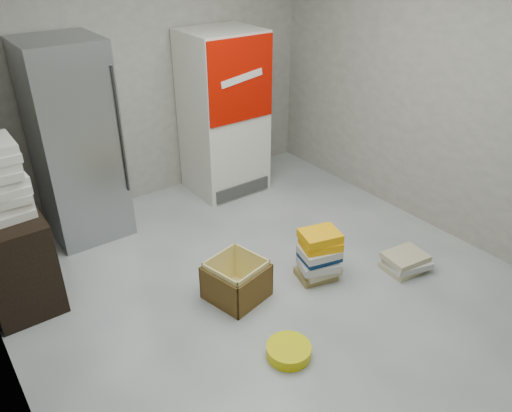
{
  "coord_description": "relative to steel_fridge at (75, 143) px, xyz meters",
  "views": [
    {
      "loc": [
        -2.09,
        -2.38,
        2.72
      ],
      "look_at": [
        0.15,
        0.7,
        0.57
      ],
      "focal_mm": 35.0,
      "sensor_mm": 36.0,
      "label": 1
    }
  ],
  "objects": [
    {
      "name": "ground",
      "position": [
        0.9,
        -2.13,
        -0.95
      ],
      "size": [
        5.0,
        5.0,
        0.0
      ],
      "primitive_type": "plane",
      "color": "beige",
      "rests_on": "ground"
    },
    {
      "name": "room_shell",
      "position": [
        0.9,
        -2.13,
        0.85
      ],
      "size": [
        4.04,
        5.04,
        2.82
      ],
      "color": "#A7A096",
      "rests_on": "ground"
    },
    {
      "name": "steel_fridge",
      "position": [
        0.0,
        0.0,
        0.0
      ],
      "size": [
        0.7,
        0.72,
        1.9
      ],
      "color": "#ABAEB3",
      "rests_on": "ground"
    },
    {
      "name": "coke_cooler",
      "position": [
        1.65,
        -0.01,
        -0.05
      ],
      "size": [
        0.8,
        0.73,
        1.8
      ],
      "color": "silver",
      "rests_on": "ground"
    },
    {
      "name": "wood_shelf",
      "position": [
        -0.83,
        -0.73,
        -0.55
      ],
      "size": [
        0.5,
        0.8,
        0.8
      ],
      "primitive_type": "cube",
      "color": "black",
      "rests_on": "ground"
    },
    {
      "name": "phonebook_stack_main",
      "position": [
        1.33,
        -1.98,
        -0.71
      ],
      "size": [
        0.42,
        0.37,
        0.47
      ],
      "rotation": [
        0.0,
        0.0,
        -0.25
      ],
      "color": "olive",
      "rests_on": "ground"
    },
    {
      "name": "phonebook_stack_side",
      "position": [
        2.05,
        -2.35,
        -0.87
      ],
      "size": [
        0.42,
        0.36,
        0.16
      ],
      "rotation": [
        0.0,
        0.0,
        -0.13
      ],
      "color": "tan",
      "rests_on": "ground"
    },
    {
      "name": "cardboard_box",
      "position": [
        0.61,
        -1.76,
        -0.81
      ],
      "size": [
        0.52,
        0.52,
        0.35
      ],
      "rotation": [
        0.0,
        0.0,
        0.23
      ],
      "color": "yellow",
      "rests_on": "ground"
    },
    {
      "name": "bucket_lid",
      "position": [
        0.54,
        -2.53,
        -0.91
      ],
      "size": [
        0.43,
        0.43,
        0.09
      ],
      "primitive_type": "cylinder",
      "rotation": [
        0.0,
        0.0,
        0.4
      ],
      "color": "yellow",
      "rests_on": "ground"
    }
  ]
}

